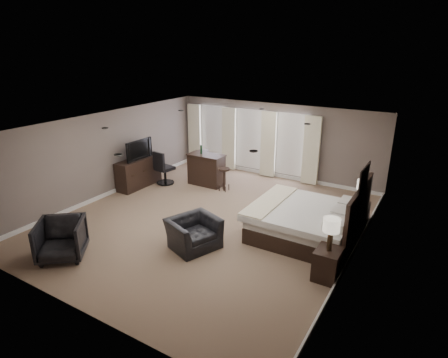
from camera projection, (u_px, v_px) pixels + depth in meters
The scene contains 16 objects.
room at pixel (209, 175), 9.67m from camera, with size 7.60×8.60×2.64m.
window_bay at pixel (249, 141), 13.49m from camera, with size 5.25×0.20×2.30m.
bed at pixel (310, 209), 8.95m from camera, with size 2.43×2.32×1.55m, color silver.
nightstand_near at pixel (327, 264), 7.51m from camera, with size 0.48×0.59×0.64m, color black.
nightstand_far at pixel (359, 213), 9.85m from camera, with size 0.43×0.52×0.57m, color black.
lamp_near at pixel (331, 235), 7.28m from camera, with size 0.33×0.33×0.69m, color beige.
lamp_far at pixel (362, 192), 9.65m from camera, with size 0.31×0.31×0.65m, color beige.
wall_art at pixel (364, 178), 8.08m from camera, with size 0.04×0.96×0.56m, color slate.
dresser at pixel (139, 173), 12.40m from camera, with size 0.53×1.64×0.95m, color black.
tv at pixel (137, 157), 12.21m from camera, with size 1.12×0.65×0.15m, color black.
armchair_near at pixel (193, 228), 8.63m from camera, with size 1.09×0.71×0.96m, color black.
armchair_far at pixel (61, 238), 8.19m from camera, with size 0.95×0.89×0.98m, color black.
bar_counter at pixel (206, 169), 12.54m from camera, with size 1.22×0.63×1.06m, color black.
bar_stool_left at pixel (204, 161), 13.84m from camera, with size 0.39×0.39×0.82m, color black.
bar_stool_right at pixel (224, 179), 12.04m from camera, with size 0.36×0.36×0.76m, color black.
desk_chair at pixel (165, 167), 12.59m from camera, with size 0.59×0.59×1.15m, color black.
Camera 1 is at (5.04, -7.62, 4.47)m, focal length 30.00 mm.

